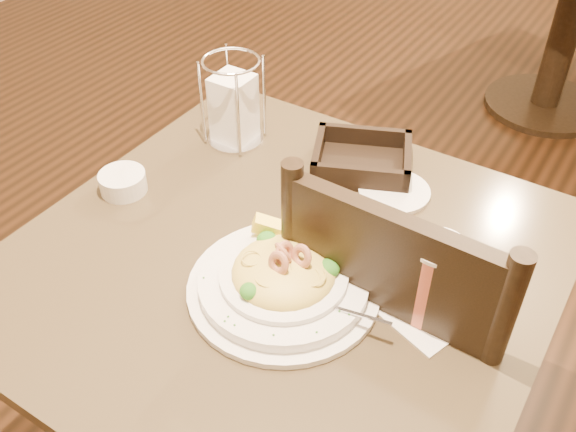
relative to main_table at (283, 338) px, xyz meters
The scene contains 9 objects.
main_table is the anchor object (origin of this frame).
background_table 2.07m from the main_table, 88.33° to the left, with size 1.14×1.14×0.72m.
dining_chair_near 0.24m from the main_table, 31.11° to the left, with size 0.43×0.43×0.93m.
pasta_bowl 0.27m from the main_table, 54.64° to the right, with size 0.36×0.32×0.10m.
drink_glass 0.40m from the main_table, ahead, with size 0.17×0.17×0.15m.
bread_basket 0.39m from the main_table, 90.81° to the left, with size 0.24×0.22×0.05m.
napkin_caddy 0.49m from the main_table, 138.27° to the left, with size 0.12×0.12×0.19m.
side_plate 0.37m from the main_table, 71.85° to the left, with size 0.14×0.14×0.01m, color white.
butter_ramekin 0.44m from the main_table, behind, with size 0.09×0.09×0.04m, color white.
Camera 1 is at (0.45, -0.68, 1.51)m, focal length 40.00 mm.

